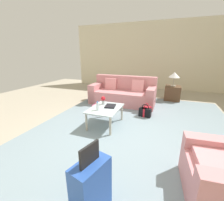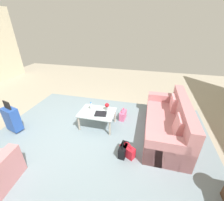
{
  "view_description": "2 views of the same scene",
  "coord_description": "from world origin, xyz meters",
  "views": [
    {
      "loc": [
        2.62,
        0.81,
        1.63
      ],
      "look_at": [
        -0.31,
        -0.3,
        0.66
      ],
      "focal_mm": 24.0,
      "sensor_mm": 36.0,
      "label": 1
    },
    {
      "loc": [
        -1.56,
        2.58,
        2.5
      ],
      "look_at": [
        -0.8,
        -0.46,
        0.85
      ],
      "focal_mm": 24.0,
      "sensor_mm": 36.0,
      "label": 2
    }
  ],
  "objects": [
    {
      "name": "coffee_table",
      "position": [
        -0.4,
        -0.5,
        0.38
      ],
      "size": [
        0.91,
        0.67,
        0.44
      ],
      "color": "silver",
      "rests_on": "ground"
    },
    {
      "name": "handbag_red",
      "position": [
        -1.33,
        0.32,
        0.13
      ],
      "size": [
        0.35,
        0.28,
        0.36
      ],
      "color": "red",
      "rests_on": "ground"
    },
    {
      "name": "suitcase_blue",
      "position": [
        1.6,
        0.2,
        0.36
      ],
      "size": [
        0.44,
        0.32,
        0.85
      ],
      "color": "#2851AD",
      "rests_on": "ground"
    },
    {
      "name": "ground_plane",
      "position": [
        0.0,
        0.0,
        0.0
      ],
      "size": [
        12.0,
        12.0,
        0.0
      ],
      "primitive_type": "plane",
      "color": "#A89E89"
    },
    {
      "name": "coffee_table_book",
      "position": [
        -0.52,
        -0.42,
        0.45
      ],
      "size": [
        0.32,
        0.27,
        0.03
      ],
      "primitive_type": "cube",
      "rotation": [
        0.0,
        0.0,
        0.15
      ],
      "color": "black",
      "rests_on": "coffee_table"
    },
    {
      "name": "handbag_black",
      "position": [
        -1.24,
        0.31,
        0.13
      ],
      "size": [
        0.18,
        0.34,
        0.36
      ],
      "color": "black",
      "rests_on": "ground"
    },
    {
      "name": "couch",
      "position": [
        -2.2,
        -0.6,
        0.31
      ],
      "size": [
        0.91,
        2.16,
        0.92
      ],
      "color": "#C67F84",
      "rests_on": "ground"
    },
    {
      "name": "handbag_pink",
      "position": [
        -0.99,
        -0.99,
        0.13
      ],
      "size": [
        0.17,
        0.33,
        0.36
      ],
      "color": "pink",
      "rests_on": "ground"
    },
    {
      "name": "flower_vase",
      "position": [
        -0.62,
        -0.65,
        0.56
      ],
      "size": [
        0.11,
        0.11,
        0.21
      ],
      "color": "#B2B7BC",
      "rests_on": "coffee_table"
    },
    {
      "name": "water_bottle",
      "position": [
        -0.2,
        -0.6,
        0.53
      ],
      "size": [
        0.06,
        0.06,
        0.2
      ],
      "color": "silver",
      "rests_on": "coffee_table"
    },
    {
      "name": "area_rug",
      "position": [
        -0.6,
        0.2,
        0.0
      ],
      "size": [
        5.2,
        4.4,
        0.01
      ],
      "primitive_type": "cube",
      "color": "gray",
      "rests_on": "ground"
    }
  ]
}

